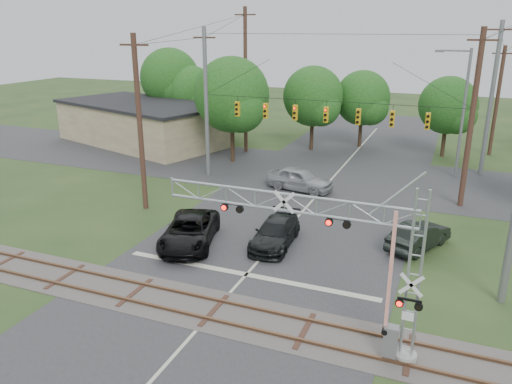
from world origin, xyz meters
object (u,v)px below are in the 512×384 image
at_px(crossing_gantry, 332,246).
at_px(sedan_silver, 300,179).
at_px(car_dark, 275,233).
at_px(streetlight, 461,107).
at_px(commercial_building, 142,123).
at_px(traffic_signal_span, 338,113).
at_px(pickup_black, 190,231).

distance_m(crossing_gantry, sedan_silver, 19.01).
distance_m(car_dark, streetlight, 20.32).
relative_size(crossing_gantry, car_dark, 2.02).
relative_size(sedan_silver, commercial_building, 0.25).
relative_size(commercial_building, streetlight, 1.98).
relative_size(crossing_gantry, traffic_signal_span, 0.51).
distance_m(traffic_signal_span, streetlight, 10.64).
distance_m(sedan_silver, streetlight, 13.86).
height_order(crossing_gantry, sedan_silver, crossing_gantry).
height_order(pickup_black, streetlight, streetlight).
bearing_deg(traffic_signal_span, commercial_building, 159.61).
height_order(commercial_building, streetlight, streetlight).
xyz_separation_m(car_dark, streetlight, (8.74, 17.68, 4.88)).
relative_size(traffic_signal_span, pickup_black, 3.39).
bearing_deg(commercial_building, streetlight, 15.56).
distance_m(pickup_black, commercial_building, 26.78).
bearing_deg(streetlight, sedan_silver, -142.89).
bearing_deg(sedan_silver, crossing_gantry, -149.55).
height_order(crossing_gantry, commercial_building, crossing_gantry).
xyz_separation_m(crossing_gantry, car_dark, (-4.90, 7.73, -3.33)).
xyz_separation_m(sedan_silver, commercial_building, (-19.82, 9.07, 1.25)).
xyz_separation_m(pickup_black, sedan_silver, (2.76, 11.53, 0.05)).
relative_size(crossing_gantry, sedan_silver, 2.00).
bearing_deg(car_dark, streetlight, 59.92).
xyz_separation_m(car_dark, commercial_building, (-21.47, 18.90, 1.38)).
distance_m(crossing_gantry, commercial_building, 37.53).
bearing_deg(crossing_gantry, sedan_silver, 110.44).
bearing_deg(pickup_black, traffic_signal_span, 50.38).
distance_m(car_dark, commercial_building, 28.64).
relative_size(crossing_gantry, pickup_black, 1.74).
height_order(traffic_signal_span, commercial_building, traffic_signal_span).
distance_m(car_dark, sedan_silver, 9.96).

